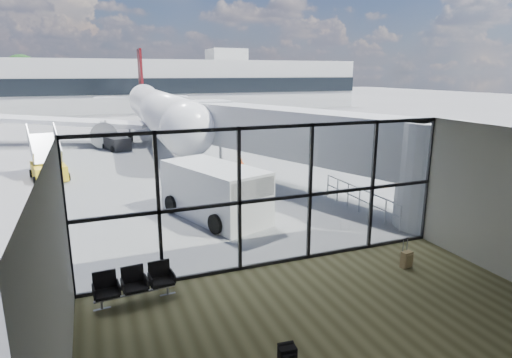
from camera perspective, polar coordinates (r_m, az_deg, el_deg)
ground at (r=52.27m, az=-15.58°, el=6.89°), size 220.00×220.00×0.00m
lounge_shell at (r=9.25m, az=14.92°, el=-7.80°), size 12.02×8.01×4.51m
glass_curtain_wall at (r=13.32m, az=2.64°, el=-2.43°), size 12.10×0.12×4.50m
jet_bridge at (r=21.54m, az=6.97°, el=5.21°), size 8.00×16.50×4.33m
apron_railing at (r=19.36m, az=13.62°, el=-2.27°), size 0.06×5.46×1.11m
far_terminal at (r=73.80m, az=-18.14°, el=11.93°), size 80.00×12.20×11.00m
tree_5 at (r=84.23m, az=-28.72°, el=12.24°), size 6.27×6.27×9.03m
seating_row at (r=12.30m, az=-15.97°, el=-13.10°), size 2.13×0.75×0.94m
backpack at (r=9.63m, az=4.22°, el=-22.65°), size 0.38×0.36×0.55m
suitcase at (r=14.52m, az=19.45°, el=-10.07°), size 0.38×0.30×0.95m
airliner at (r=40.65m, az=-13.06°, el=8.95°), size 29.56×34.22×8.81m
service_van at (r=18.08m, az=-5.33°, el=-1.66°), size 3.82×5.59×2.23m
belt_loader at (r=36.22m, az=-18.26°, el=4.70°), size 2.47×4.09×1.79m
mobile_stairs at (r=27.60m, az=-25.93°, el=1.24°), size 2.33×3.71×2.44m
traffic_cone_a at (r=22.14m, az=-10.13°, el=-1.13°), size 0.46×0.46×0.66m
traffic_cone_b at (r=28.19m, az=-9.82°, el=2.01°), size 0.37×0.37×0.53m
traffic_cone_c at (r=28.95m, az=-2.15°, el=2.63°), size 0.46×0.46×0.65m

